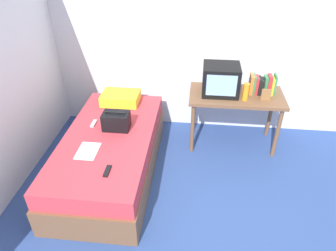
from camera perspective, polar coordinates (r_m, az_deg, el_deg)
ground_plane at (r=3.17m, az=4.16°, el=-19.10°), size 8.00×8.00×0.00m
wall_back at (r=4.11m, az=6.24°, el=16.17°), size 5.20×0.10×2.60m
bed at (r=3.66m, az=-10.64°, el=-5.19°), size 1.00×2.00×0.53m
desk at (r=3.96m, az=12.45°, el=4.48°), size 1.16×0.60×0.73m
tv at (r=3.84m, az=9.76°, el=8.41°), size 0.44×0.39×0.36m
water_bottle at (r=3.77m, az=14.24°, el=6.10°), size 0.07×0.07×0.21m
book_row at (r=3.98m, az=17.05°, el=7.22°), size 0.31×0.16×0.25m
picture_frame at (r=3.84m, az=17.71°, el=5.47°), size 0.11×0.02×0.14m
pillow at (r=4.08m, az=-8.79°, el=5.09°), size 0.48×0.35×0.13m
handbag at (r=3.54m, az=-9.59°, el=0.86°), size 0.30×0.20×0.22m
magazine at (r=3.30m, az=-14.66°, el=-4.58°), size 0.21×0.29×0.01m
remote_dark at (r=3.00m, az=-11.20°, el=-8.28°), size 0.04×0.16×0.02m
remote_silver at (r=3.71m, az=-13.63°, el=0.37°), size 0.04×0.14×0.02m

